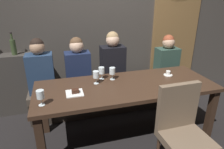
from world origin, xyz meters
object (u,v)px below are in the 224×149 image
banquette_bench (111,96)px  wine_glass_end_right (40,95)px  diner_bearded (78,65)px  wine_bottle_pale_label (13,47)px  diner_near_end (167,58)px  dining_table (126,91)px  wine_glass_center_back (96,75)px  dessert_plate (75,92)px  diner_redhead (40,68)px  diner_far_end (113,60)px  chair_near_side (182,127)px  wine_glass_center_front (112,71)px  wine_glass_far_right (102,71)px  espresso_cup (168,73)px

banquette_bench → wine_glass_end_right: (-0.98, -0.93, 0.62)m
diner_bearded → wine_bottle_pale_label: bearing=160.4°
diner_bearded → diner_near_end: diner_bearded is taller
dining_table → diner_near_end: 1.22m
diner_near_end → wine_glass_center_back: (-1.32, -0.59, 0.06)m
dessert_plate → wine_glass_end_right: bearing=-154.7°
dessert_plate → wine_bottle_pale_label: bearing=124.9°
diner_redhead → diner_bearded: diner_redhead is taller
wine_glass_center_back → wine_glass_end_right: (-0.63, -0.36, -0.00)m
diner_far_end → chair_near_side: bearing=-77.8°
wine_glass_center_front → dessert_plate: (-0.51, -0.27, -0.10)m
diner_near_end → wine_bottle_pale_label: 2.39m
dining_table → wine_glass_far_right: 0.41m
diner_near_end → wine_glass_center_front: diner_near_end is taller
espresso_cup → dessert_plate: espresso_cup is taller
banquette_bench → dessert_plate: dessert_plate is taller
chair_near_side → diner_bearded: size_ratio=1.27×
dining_table → chair_near_side: bearing=-65.3°
chair_near_side → dessert_plate: size_ratio=5.16×
banquette_bench → wine_glass_center_front: bearing=-103.7°
banquette_bench → diner_near_end: bearing=1.3°
diner_bearded → wine_glass_center_back: size_ratio=4.70×
wine_bottle_pale_label → dessert_plate: (0.75, -1.08, -0.32)m
wine_glass_center_back → diner_bearded: bearing=105.8°
wine_glass_center_front → dessert_plate: size_ratio=0.86×
dining_table → espresso_cup: size_ratio=18.33×
diner_redhead → wine_glass_center_front: bearing=-28.6°
wine_glass_end_right → wine_glass_center_back: bearing=30.0°
dining_table → banquette_bench: dining_table is taller
wine_bottle_pale_label → wine_glass_center_front: bearing=-32.6°
diner_far_end → banquette_bench: bearing=173.0°
espresso_cup → wine_glass_end_right: bearing=-167.5°
banquette_bench → wine_glass_end_right: bearing=-136.6°
chair_near_side → diner_bearded: 1.67m
wine_bottle_pale_label → espresso_cup: 2.24m
wine_glass_center_back → diner_far_end: bearing=56.4°
dining_table → wine_bottle_pale_label: wine_bottle_pale_label is taller
chair_near_side → wine_glass_far_right: bearing=120.8°
diner_redhead → chair_near_side: bearing=-46.2°
wine_glass_far_right → diner_redhead: bearing=150.2°
wine_glass_center_back → dessert_plate: bearing=-144.9°
banquette_bench → wine_glass_end_right: wine_glass_end_right is taller
espresso_cup → dessert_plate: 1.31m
espresso_cup → diner_bearded: bearing=154.1°
diner_far_end → dining_table: bearing=-92.0°
diner_far_end → wine_glass_center_back: size_ratio=5.03×
dining_table → dessert_plate: 0.65m
banquette_bench → diner_near_end: diner_near_end is taller
banquette_bench → diner_bearded: bearing=179.9°
diner_redhead → espresso_cup: 1.78m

